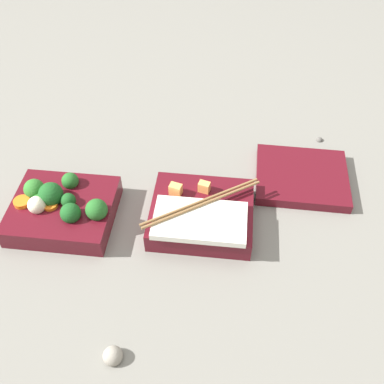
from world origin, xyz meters
The scene contains 6 objects.
ground_plane centered at (0.00, 0.00, 0.00)m, with size 3.00×3.00×0.00m, color slate.
bento_tray_vegetable centered at (-0.12, -0.02, 0.03)m, with size 0.18×0.16×0.07m.
bento_tray_rice centered at (0.12, -0.01, 0.02)m, with size 0.20×0.16×0.06m.
bento_lid centered at (0.31, 0.12, 0.01)m, with size 0.18×0.15×0.02m, color #510F19.
pebble_1 centered at (0.02, -0.27, 0.01)m, with size 0.03×0.03×0.03m, color gray.
pebble_2 centered at (0.35, 0.25, 0.00)m, with size 0.01×0.01×0.01m, color #595651.
Camera 1 is at (0.16, -0.51, 0.63)m, focal length 42.00 mm.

